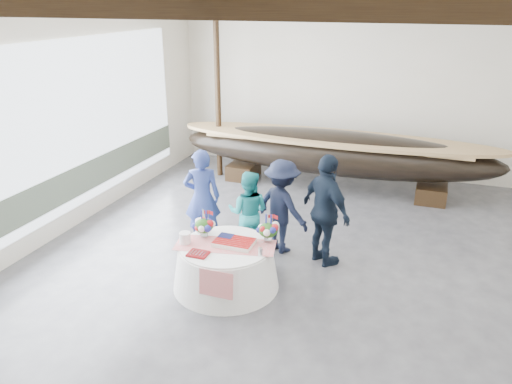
% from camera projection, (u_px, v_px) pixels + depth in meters
% --- Properties ---
extents(floor, '(10.00, 12.00, 0.01)m').
position_uv_depth(floor, '(308.00, 288.00, 7.90)').
color(floor, '#3D3D42').
rests_on(floor, ground).
extents(wall_back, '(10.00, 0.02, 4.50)m').
position_uv_depth(wall_back, '(372.00, 86.00, 12.34)').
color(wall_back, silver).
rests_on(wall_back, ground).
extents(wall_left, '(0.02, 12.00, 4.50)m').
position_uv_depth(wall_left, '(33.00, 124.00, 8.66)').
color(wall_left, silver).
rests_on(wall_left, ground).
extents(pavilion_structure, '(9.80, 11.76, 4.50)m').
position_uv_depth(pavilion_structure, '(332.00, 20.00, 7.13)').
color(pavilion_structure, black).
rests_on(pavilion_structure, ground).
extents(open_bay, '(0.03, 7.00, 3.20)m').
position_uv_depth(open_bay, '(77.00, 134.00, 9.68)').
color(open_bay, silver).
rests_on(open_bay, ground).
extents(longboat_display, '(7.58, 1.52, 1.42)m').
position_uv_depth(longboat_display, '(333.00, 152.00, 11.70)').
color(longboat_display, black).
rests_on(longboat_display, ground).
extents(banquet_table, '(1.67, 1.67, 0.72)m').
position_uv_depth(banquet_table, '(226.00, 266.00, 7.85)').
color(banquet_table, white).
rests_on(banquet_table, ground).
extents(tabletop_items, '(1.63, 1.03, 0.40)m').
position_uv_depth(tabletop_items, '(229.00, 232.00, 7.81)').
color(tabletop_items, red).
rests_on(tabletop_items, banquet_table).
extents(guest_woman_blue, '(0.78, 0.67, 1.82)m').
position_uv_depth(guest_woman_blue, '(202.00, 197.00, 9.06)').
color(guest_woman_blue, navy).
rests_on(guest_woman_blue, ground).
extents(guest_woman_teal, '(0.81, 0.67, 1.53)m').
position_uv_depth(guest_woman_teal, '(248.00, 213.00, 8.78)').
color(guest_woman_teal, teal).
rests_on(guest_woman_teal, ground).
extents(guest_man_left, '(1.27, 1.06, 1.71)m').
position_uv_depth(guest_man_left, '(282.00, 206.00, 8.80)').
color(guest_man_left, black).
rests_on(guest_man_left, ground).
extents(guest_man_right, '(1.18, 1.10, 1.95)m').
position_uv_depth(guest_man_right, '(326.00, 211.00, 8.32)').
color(guest_man_right, black).
rests_on(guest_man_right, ground).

